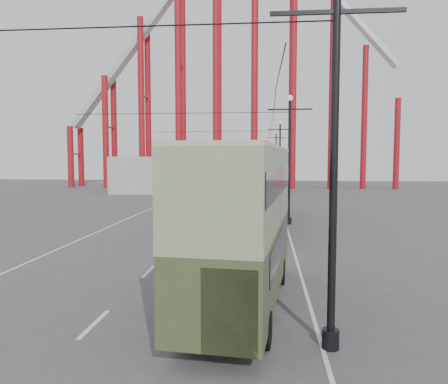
# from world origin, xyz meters

# --- Properties ---
(ground) EXTENTS (160.00, 160.00, 0.00)m
(ground) POSITION_xyz_m (0.00, 0.00, 0.00)
(ground) COLOR #48484A
(ground) RESTS_ON ground
(road_markings) EXTENTS (12.52, 120.00, 0.01)m
(road_markings) POSITION_xyz_m (-0.86, 19.70, 0.01)
(road_markings) COLOR silver
(road_markings) RESTS_ON ground
(lamp_post_near) EXTENTS (3.20, 0.44, 10.80)m
(lamp_post_near) POSITION_xyz_m (5.60, -3.00, 7.86)
(lamp_post_near) COLOR black
(lamp_post_near) RESTS_ON ground
(lamp_post_mid) EXTENTS (3.20, 0.44, 9.32)m
(lamp_post_mid) POSITION_xyz_m (5.60, 18.00, 4.68)
(lamp_post_mid) COLOR black
(lamp_post_mid) RESTS_ON ground
(lamp_post_far) EXTENTS (3.20, 0.44, 9.32)m
(lamp_post_far) POSITION_xyz_m (5.60, 40.00, 4.68)
(lamp_post_far) COLOR black
(lamp_post_far) RESTS_ON ground
(lamp_post_distant) EXTENTS (3.20, 0.44, 9.32)m
(lamp_post_distant) POSITION_xyz_m (5.60, 62.00, 4.68)
(lamp_post_distant) COLOR black
(lamp_post_distant) RESTS_ON ground
(roller_coaster) EXTENTS (52.95, 5.00, 55.48)m
(roller_coaster) POSITION_xyz_m (-2.49, 56.89, 22.92)
(roller_coaster) COLOR maroon
(roller_coaster) RESTS_ON ground
(fairground_shed) EXTENTS (22.00, 10.00, 5.00)m
(fairground_shed) POSITION_xyz_m (-6.00, 47.00, 2.50)
(fairground_shed) COLOR gray
(fairground_shed) RESTS_ON ground
(double_decker_bus) EXTENTS (3.40, 9.86, 5.19)m
(double_decker_bus) POSITION_xyz_m (3.18, 0.01, 2.91)
(double_decker_bus) COLOR #374424
(double_decker_bus) RESTS_ON ground
(single_decker_green) EXTENTS (3.33, 11.58, 3.23)m
(single_decker_green) POSITION_xyz_m (3.40, 15.47, 1.82)
(single_decker_green) COLOR gray
(single_decker_green) RESTS_ON ground
(single_decker_cream) EXTENTS (3.54, 11.34, 3.48)m
(single_decker_cream) POSITION_xyz_m (3.49, 22.07, 1.96)
(single_decker_cream) COLOR #C2B29C
(single_decker_cream) RESTS_ON ground
(pedestrian) EXTENTS (0.78, 0.78, 1.83)m
(pedestrian) POSITION_xyz_m (0.95, 8.67, 0.91)
(pedestrian) COLOR #222227
(pedestrian) RESTS_ON ground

